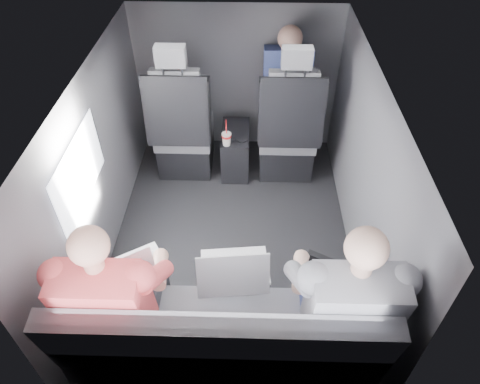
{
  "coord_description": "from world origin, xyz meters",
  "views": [
    {
      "loc": [
        0.13,
        -2.23,
        2.52
      ],
      "look_at": [
        0.07,
        -0.05,
        0.54
      ],
      "focal_mm": 32.0,
      "sensor_mm": 36.0,
      "label": 1
    }
  ],
  "objects_px": {
    "center_console": "(236,150)",
    "passenger_front_right": "(286,84)",
    "front_seat_left": "(183,134)",
    "passenger_rear_right": "(342,299)",
    "laptop_black": "(331,278)",
    "front_seat_right": "(287,135)",
    "laptop_white": "(130,273)",
    "laptop_silver": "(234,270)",
    "passenger_rear_left": "(118,295)",
    "soda_cup": "(227,139)",
    "rear_bench": "(223,346)"
  },
  "relations": [
    {
      "from": "front_seat_left",
      "to": "rear_bench",
      "type": "distance_m",
      "value": 1.96
    },
    {
      "from": "front_seat_left",
      "to": "front_seat_right",
      "type": "bearing_deg",
      "value": 0.0
    },
    {
      "from": "front_seat_right",
      "to": "passenger_rear_left",
      "type": "height_order",
      "value": "front_seat_right"
    },
    {
      "from": "front_seat_left",
      "to": "passenger_front_right",
      "type": "relative_size",
      "value": 1.55
    },
    {
      "from": "passenger_rear_right",
      "to": "front_seat_left",
      "type": "bearing_deg",
      "value": 120.5
    },
    {
      "from": "center_console",
      "to": "rear_bench",
      "type": "distance_m",
      "value": 1.94
    },
    {
      "from": "rear_bench",
      "to": "passenger_rear_left",
      "type": "bearing_deg",
      "value": 170.09
    },
    {
      "from": "soda_cup",
      "to": "passenger_rear_left",
      "type": "relative_size",
      "value": 0.2
    },
    {
      "from": "laptop_white",
      "to": "passenger_rear_left",
      "type": "distance_m",
      "value": 0.14
    },
    {
      "from": "laptop_silver",
      "to": "passenger_rear_right",
      "type": "xyz_separation_m",
      "value": [
        0.56,
        -0.18,
        0.01
      ]
    },
    {
      "from": "rear_bench",
      "to": "laptop_white",
      "type": "height_order",
      "value": "rear_bench"
    },
    {
      "from": "laptop_black",
      "to": "passenger_front_right",
      "type": "height_order",
      "value": "passenger_front_right"
    },
    {
      "from": "laptop_silver",
      "to": "laptop_black",
      "type": "height_order",
      "value": "laptop_silver"
    },
    {
      "from": "center_console",
      "to": "passenger_front_right",
      "type": "height_order",
      "value": "passenger_front_right"
    },
    {
      "from": "soda_cup",
      "to": "laptop_silver",
      "type": "bearing_deg",
      "value": -85.32
    },
    {
      "from": "laptop_black",
      "to": "passenger_front_right",
      "type": "bearing_deg",
      "value": 94.35
    },
    {
      "from": "front_seat_right",
      "to": "laptop_white",
      "type": "height_order",
      "value": "front_seat_right"
    },
    {
      "from": "passenger_rear_left",
      "to": "passenger_rear_right",
      "type": "relative_size",
      "value": 0.98
    },
    {
      "from": "passenger_rear_right",
      "to": "soda_cup",
      "type": "bearing_deg",
      "value": 112.38
    },
    {
      "from": "laptop_black",
      "to": "passenger_rear_left",
      "type": "bearing_deg",
      "value": -172.72
    },
    {
      "from": "laptop_white",
      "to": "laptop_black",
      "type": "bearing_deg",
      "value": 0.25
    },
    {
      "from": "center_console",
      "to": "front_seat_right",
      "type": "bearing_deg",
      "value": -5.07
    },
    {
      "from": "passenger_rear_left",
      "to": "passenger_front_right",
      "type": "xyz_separation_m",
      "value": [
        0.97,
        2.06,
        0.12
      ]
    },
    {
      "from": "front_seat_left",
      "to": "rear_bench",
      "type": "height_order",
      "value": "front_seat_left"
    },
    {
      "from": "center_console",
      "to": "passenger_front_right",
      "type": "distance_m",
      "value": 0.73
    },
    {
      "from": "soda_cup",
      "to": "passenger_rear_right",
      "type": "bearing_deg",
      "value": -67.62
    },
    {
      "from": "front_seat_left",
      "to": "passenger_rear_right",
      "type": "height_order",
      "value": "front_seat_left"
    },
    {
      "from": "front_seat_left",
      "to": "laptop_black",
      "type": "height_order",
      "value": "front_seat_left"
    },
    {
      "from": "laptop_silver",
      "to": "passenger_rear_left",
      "type": "height_order",
      "value": "passenger_rear_left"
    },
    {
      "from": "passenger_rear_left",
      "to": "laptop_silver",
      "type": "bearing_deg",
      "value": 16.4
    },
    {
      "from": "laptop_black",
      "to": "passenger_front_right",
      "type": "xyz_separation_m",
      "value": [
        -0.15,
        1.92,
        0.12
      ]
    },
    {
      "from": "passenger_rear_right",
      "to": "passenger_front_right",
      "type": "relative_size",
      "value": 1.54
    },
    {
      "from": "passenger_front_right",
      "to": "passenger_rear_right",
      "type": "bearing_deg",
      "value": -84.91
    },
    {
      "from": "laptop_white",
      "to": "laptop_black",
      "type": "xyz_separation_m",
      "value": [
        1.09,
        0.0,
        -0.01
      ]
    },
    {
      "from": "passenger_rear_left",
      "to": "laptop_white",
      "type": "bearing_deg",
      "value": 76.9
    },
    {
      "from": "laptop_silver",
      "to": "center_console",
      "type": "bearing_deg",
      "value": 91.87
    },
    {
      "from": "laptop_silver",
      "to": "passenger_front_right",
      "type": "relative_size",
      "value": 0.49
    },
    {
      "from": "front_seat_right",
      "to": "laptop_white",
      "type": "xyz_separation_m",
      "value": [
        -0.96,
        -1.67,
        0.24
      ]
    },
    {
      "from": "center_console",
      "to": "laptop_white",
      "type": "distance_m",
      "value": 1.84
    },
    {
      "from": "center_console",
      "to": "passenger_front_right",
      "type": "relative_size",
      "value": 0.59
    },
    {
      "from": "passenger_rear_left",
      "to": "center_console",
      "type": "bearing_deg",
      "value": 73.59
    },
    {
      "from": "rear_bench",
      "to": "passenger_front_right",
      "type": "xyz_separation_m",
      "value": [
        0.43,
        2.16,
        0.44
      ]
    },
    {
      "from": "soda_cup",
      "to": "laptop_black",
      "type": "xyz_separation_m",
      "value": [
        0.64,
        -1.51,
        0.17
      ]
    },
    {
      "from": "passenger_rear_left",
      "to": "passenger_front_right",
      "type": "relative_size",
      "value": 1.51
    },
    {
      "from": "front_seat_right",
      "to": "soda_cup",
      "type": "relative_size",
      "value": 5.15
    },
    {
      "from": "front_seat_left",
      "to": "passenger_rear_left",
      "type": "distance_m",
      "value": 1.82
    },
    {
      "from": "soda_cup",
      "to": "passenger_rear_right",
      "type": "height_order",
      "value": "passenger_rear_right"
    },
    {
      "from": "passenger_front_right",
      "to": "front_seat_right",
      "type": "bearing_deg",
      "value": -85.74
    },
    {
      "from": "front_seat_left",
      "to": "rear_bench",
      "type": "xyz_separation_m",
      "value": [
        0.45,
        -1.9,
        -0.09
      ]
    },
    {
      "from": "laptop_silver",
      "to": "laptop_black",
      "type": "xyz_separation_m",
      "value": [
        0.52,
        -0.03,
        -0.01
      ]
    }
  ]
}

